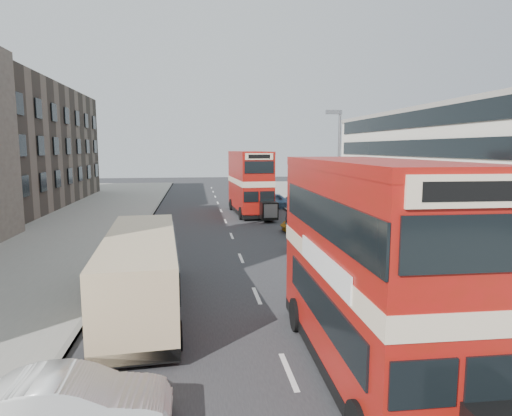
{
  "coord_description": "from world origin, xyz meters",
  "views": [
    {
      "loc": [
        -2.32,
        -8.52,
        5.8
      ],
      "look_at": [
        -0.11,
        7.4,
        3.6
      ],
      "focal_mm": 30.7,
      "sensor_mm": 36.0,
      "label": 1
    }
  ],
  "objects_px": {
    "bus_main": "(369,267)",
    "car_right_b": "(310,223)",
    "cyclist": "(289,227)",
    "street_lamp": "(338,164)",
    "car_right_c": "(268,201)",
    "car_right_a": "(336,239)",
    "bus_second": "(250,182)",
    "car_left_front": "(71,404)",
    "pedestrian_near": "(389,241)",
    "coach": "(141,269)",
    "pedestrian_far": "(317,201)"
  },
  "relations": [
    {
      "from": "bus_main",
      "to": "car_right_b",
      "type": "height_order",
      "value": "bus_main"
    },
    {
      "from": "bus_main",
      "to": "cyclist",
      "type": "xyz_separation_m",
      "value": [
        1.71,
        17.35,
        -2.13
      ]
    },
    {
      "from": "street_lamp",
      "to": "car_right_c",
      "type": "relative_size",
      "value": 1.84
    },
    {
      "from": "bus_main",
      "to": "car_right_a",
      "type": "relative_size",
      "value": 1.86
    },
    {
      "from": "bus_main",
      "to": "bus_second",
      "type": "height_order",
      "value": "bus_second"
    },
    {
      "from": "car_left_front",
      "to": "pedestrian_near",
      "type": "bearing_deg",
      "value": -46.18
    },
    {
      "from": "bus_main",
      "to": "cyclist",
      "type": "bearing_deg",
      "value": -94.49
    },
    {
      "from": "bus_second",
      "to": "coach",
      "type": "distance_m",
      "value": 23.49
    },
    {
      "from": "car_right_c",
      "to": "pedestrian_near",
      "type": "xyz_separation_m",
      "value": [
        2.87,
        -20.62,
        0.33
      ]
    },
    {
      "from": "bus_main",
      "to": "car_right_c",
      "type": "distance_m",
      "value": 31.35
    },
    {
      "from": "car_right_a",
      "to": "pedestrian_near",
      "type": "bearing_deg",
      "value": 46.11
    },
    {
      "from": "cyclist",
      "to": "bus_main",
      "type": "bearing_deg",
      "value": -90.14
    },
    {
      "from": "car_left_front",
      "to": "coach",
      "type": "bearing_deg",
      "value": -5.51
    },
    {
      "from": "pedestrian_far",
      "to": "car_left_front",
      "type": "bearing_deg",
      "value": -103.65
    },
    {
      "from": "coach",
      "to": "pedestrian_near",
      "type": "height_order",
      "value": "coach"
    },
    {
      "from": "car_right_c",
      "to": "cyclist",
      "type": "bearing_deg",
      "value": -2.33
    },
    {
      "from": "car_left_front",
      "to": "pedestrian_far",
      "type": "distance_m",
      "value": 31.99
    },
    {
      "from": "coach",
      "to": "car_left_front",
      "type": "bearing_deg",
      "value": -98.77
    },
    {
      "from": "bus_second",
      "to": "pedestrian_far",
      "type": "bearing_deg",
      "value": 172.24
    },
    {
      "from": "cyclist",
      "to": "car_left_front",
      "type": "bearing_deg",
      "value": -108.95
    },
    {
      "from": "bus_second",
      "to": "pedestrian_near",
      "type": "distance_m",
      "value": 18.12
    },
    {
      "from": "car_right_a",
      "to": "bus_second",
      "type": "bearing_deg",
      "value": -163.09
    },
    {
      "from": "bus_second",
      "to": "car_right_c",
      "type": "xyz_separation_m",
      "value": [
        2.2,
        3.31,
        -2.06
      ]
    },
    {
      "from": "bus_second",
      "to": "pedestrian_near",
      "type": "relative_size",
      "value": 5.23
    },
    {
      "from": "bus_main",
      "to": "pedestrian_near",
      "type": "xyz_separation_m",
      "value": [
        5.47,
        10.55,
        -1.72
      ]
    },
    {
      "from": "car_left_front",
      "to": "car_right_b",
      "type": "relative_size",
      "value": 0.95
    },
    {
      "from": "bus_main",
      "to": "pedestrian_near",
      "type": "distance_m",
      "value": 12.01
    },
    {
      "from": "car_right_c",
      "to": "pedestrian_near",
      "type": "height_order",
      "value": "pedestrian_near"
    },
    {
      "from": "coach",
      "to": "pedestrian_near",
      "type": "bearing_deg",
      "value": 19.54
    },
    {
      "from": "bus_main",
      "to": "cyclist",
      "type": "distance_m",
      "value": 17.56
    },
    {
      "from": "car_right_a",
      "to": "pedestrian_near",
      "type": "height_order",
      "value": "pedestrian_near"
    },
    {
      "from": "car_right_c",
      "to": "pedestrian_near",
      "type": "relative_size",
      "value": 2.37
    },
    {
      "from": "car_right_c",
      "to": "pedestrian_far",
      "type": "xyz_separation_m",
      "value": [
        3.82,
        -3.79,
        0.36
      ]
    },
    {
      "from": "car_left_front",
      "to": "pedestrian_far",
      "type": "relative_size",
      "value": 2.09
    },
    {
      "from": "pedestrian_near",
      "to": "cyclist",
      "type": "bearing_deg",
      "value": -60.38
    },
    {
      "from": "street_lamp",
      "to": "car_right_c",
      "type": "height_order",
      "value": "street_lamp"
    },
    {
      "from": "street_lamp",
      "to": "car_right_c",
      "type": "distance_m",
      "value": 15.63
    },
    {
      "from": "bus_main",
      "to": "coach",
      "type": "xyz_separation_m",
      "value": [
        -6.35,
        5.4,
        -1.31
      ]
    },
    {
      "from": "coach",
      "to": "pedestrian_far",
      "type": "xyz_separation_m",
      "value": [
        12.77,
        21.99,
        -0.39
      ]
    },
    {
      "from": "car_left_front",
      "to": "pedestrian_near",
      "type": "distance_m",
      "value": 17.43
    },
    {
      "from": "pedestrian_far",
      "to": "car_right_c",
      "type": "bearing_deg",
      "value": 146.22
    },
    {
      "from": "street_lamp",
      "to": "car_left_front",
      "type": "distance_m",
      "value": 21.6
    },
    {
      "from": "bus_second",
      "to": "car_left_front",
      "type": "distance_m",
      "value": 30.51
    },
    {
      "from": "pedestrian_near",
      "to": "pedestrian_far",
      "type": "height_order",
      "value": "pedestrian_far"
    },
    {
      "from": "bus_main",
      "to": "car_right_c",
      "type": "xyz_separation_m",
      "value": [
        2.6,
        31.17,
        -2.05
      ]
    },
    {
      "from": "street_lamp",
      "to": "pedestrian_near",
      "type": "bearing_deg",
      "value": -80.11
    },
    {
      "from": "coach",
      "to": "car_right_a",
      "type": "bearing_deg",
      "value": 33.62
    },
    {
      "from": "car_right_b",
      "to": "cyclist",
      "type": "relative_size",
      "value": 2.05
    },
    {
      "from": "pedestrian_far",
      "to": "car_right_a",
      "type": "bearing_deg",
      "value": -90.69
    },
    {
      "from": "pedestrian_near",
      "to": "car_right_b",
      "type": "bearing_deg",
      "value": -76.71
    }
  ]
}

